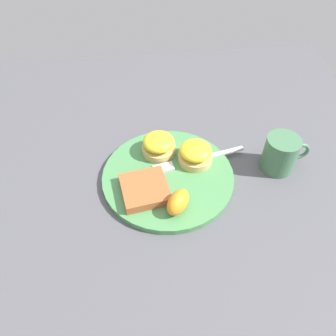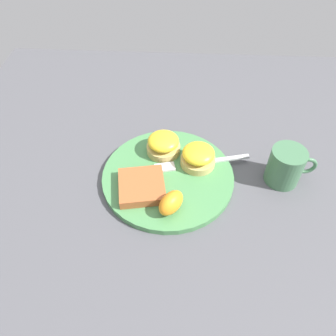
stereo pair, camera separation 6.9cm
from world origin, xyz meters
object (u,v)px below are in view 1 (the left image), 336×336
at_px(cup, 281,154).
at_px(sandwich_benedict_right, 159,145).
at_px(hashbrown_patty, 145,189).
at_px(orange_wedge, 178,202).
at_px(fork, 194,160).
at_px(sandwich_benedict_left, 195,153).

bearing_deg(cup, sandwich_benedict_right, 167.56).
distance_m(hashbrown_patty, orange_wedge, 0.08).
distance_m(sandwich_benedict_right, orange_wedge, 0.16).
bearing_deg(fork, orange_wedge, -111.50).
bearing_deg(orange_wedge, cup, 23.79).
relative_size(sandwich_benedict_left, fork, 0.36).
distance_m(sandwich_benedict_right, cup, 0.27).
xyz_separation_m(sandwich_benedict_left, fork, (-0.00, -0.00, -0.02)).
xyz_separation_m(hashbrown_patty, cup, (0.30, 0.06, 0.02)).
height_order(sandwich_benedict_right, fork, sandwich_benedict_right).
distance_m(sandwich_benedict_left, orange_wedge, 0.14).
distance_m(sandwich_benedict_right, hashbrown_patty, 0.12).
xyz_separation_m(fork, cup, (0.19, -0.02, 0.03)).
distance_m(sandwich_benedict_left, sandwich_benedict_right, 0.09).
bearing_deg(sandwich_benedict_left, cup, -7.25).
distance_m(orange_wedge, fork, 0.14).
distance_m(hashbrown_patty, cup, 0.30).
xyz_separation_m(sandwich_benedict_left, cup, (0.18, -0.02, 0.01)).
height_order(sandwich_benedict_left, cup, cup).
xyz_separation_m(orange_wedge, fork, (0.05, 0.13, -0.02)).
bearing_deg(fork, sandwich_benedict_left, 20.50).
height_order(hashbrown_patty, fork, hashbrown_patty).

